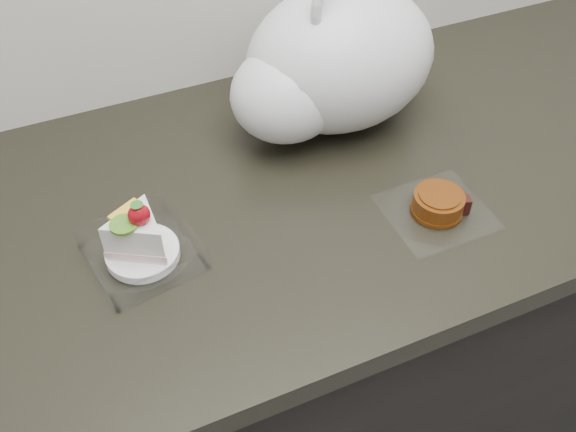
# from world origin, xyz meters

# --- Properties ---
(counter) EXTENTS (2.04, 0.64, 0.90)m
(counter) POSITION_xyz_m (0.00, 1.69, 0.45)
(counter) COLOR black
(counter) RESTS_ON ground
(cake_tray) EXTENTS (0.16, 0.16, 0.11)m
(cake_tray) POSITION_xyz_m (-0.28, 1.63, 0.93)
(cake_tray) COLOR white
(cake_tray) RESTS_ON counter
(mooncake_wrap) EXTENTS (0.15, 0.14, 0.03)m
(mooncake_wrap) POSITION_xyz_m (0.13, 1.55, 0.91)
(mooncake_wrap) COLOR white
(mooncake_wrap) RESTS_ON counter
(plastic_bag) EXTENTS (0.40, 0.34, 0.28)m
(plastic_bag) POSITION_xyz_m (0.08, 1.81, 1.01)
(plastic_bag) COLOR white
(plastic_bag) RESTS_ON counter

